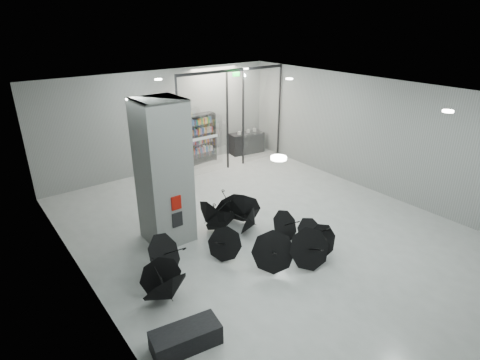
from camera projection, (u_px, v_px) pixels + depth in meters
room at (284, 144)px, 10.01m from camera, size 14.00×14.02×4.01m
column at (164, 173)px, 10.42m from camera, size 1.20×1.20×4.00m
fire_cabinet at (176, 203)px, 10.22m from camera, size 0.28×0.04×0.38m
info_panel at (177, 220)px, 10.42m from camera, size 0.30×0.03×0.42m
exit_sign at (236, 74)px, 14.85m from camera, size 0.30×0.06×0.15m
glass_partition at (233, 115)px, 15.64m from camera, size 5.06×0.08×4.00m
bench at (186, 338)px, 7.43m from camera, size 1.40×0.76×0.43m
bookshelf at (194, 140)px, 16.37m from camera, size 1.95×0.59×2.11m
shop_counter at (247, 143)px, 17.93m from camera, size 1.64×0.84×0.94m
umbrella_cluster at (240, 243)px, 10.34m from camera, size 5.40×4.17×1.32m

